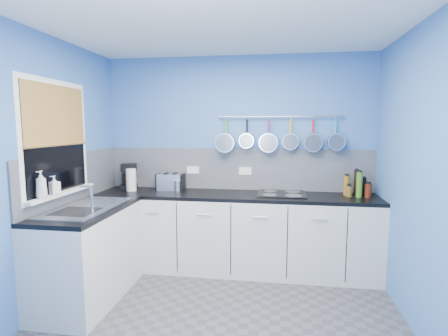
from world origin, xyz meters
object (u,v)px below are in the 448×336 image
(soap_bottle_b, at_px, (54,185))
(paper_towel, at_px, (131,180))
(canister, at_px, (178,186))
(hob, at_px, (281,194))
(soap_bottle_a, at_px, (41,185))
(toaster, at_px, (171,182))
(coffee_maker, at_px, (128,176))

(soap_bottle_b, height_order, paper_towel, soap_bottle_b)
(canister, bearing_deg, hob, -0.81)
(soap_bottle_b, relative_size, paper_towel, 0.65)
(hob, bearing_deg, soap_bottle_b, -152.32)
(soap_bottle_b, bearing_deg, paper_towel, 74.22)
(soap_bottle_b, bearing_deg, soap_bottle_a, -90.00)
(soap_bottle_b, xyz_separation_m, toaster, (0.74, 1.16, -0.14))
(paper_towel, height_order, toaster, paper_towel)
(soap_bottle_a, xyz_separation_m, canister, (0.84, 1.28, -0.21))
(paper_towel, relative_size, toaster, 0.86)
(soap_bottle_a, distance_m, paper_towel, 1.25)
(soap_bottle_b, bearing_deg, toaster, 57.64)
(soap_bottle_a, height_order, paper_towel, soap_bottle_a)
(soap_bottle_b, distance_m, canister, 1.40)
(coffee_maker, relative_size, hob, 0.57)
(coffee_maker, xyz_separation_m, canister, (0.64, -0.05, -0.09))
(soap_bottle_b, relative_size, toaster, 0.56)
(toaster, height_order, hob, toaster)
(toaster, bearing_deg, hob, -8.71)
(soap_bottle_b, height_order, canister, soap_bottle_b)
(paper_towel, xyz_separation_m, coffee_maker, (-0.09, 0.13, 0.02))
(soap_bottle_a, relative_size, soap_bottle_b, 1.39)
(soap_bottle_a, bearing_deg, hob, 31.39)
(coffee_maker, bearing_deg, soap_bottle_b, -110.70)
(canister, bearing_deg, toaster, 149.42)
(coffee_maker, distance_m, hob, 1.87)
(toaster, xyz_separation_m, hob, (1.33, -0.08, -0.09))
(coffee_maker, height_order, hob, coffee_maker)
(paper_towel, distance_m, coffee_maker, 0.16)
(coffee_maker, bearing_deg, toaster, -10.03)
(soap_bottle_b, relative_size, hob, 0.32)
(paper_towel, bearing_deg, canister, 7.46)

